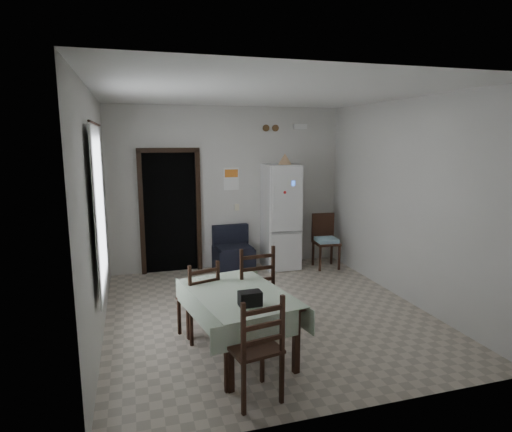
{
  "coord_description": "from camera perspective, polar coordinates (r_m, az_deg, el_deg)",
  "views": [
    {
      "loc": [
        -1.69,
        -5.24,
        2.35
      ],
      "look_at": [
        0.0,
        0.5,
        1.25
      ],
      "focal_mm": 30.0,
      "sensor_mm": 36.0,
      "label": 1
    }
  ],
  "objects": [
    {
      "name": "vent_right",
      "position": [
        7.91,
        2.61,
        11.63
      ],
      "size": [
        0.12,
        0.03,
        0.12
      ],
      "primitive_type": "cylinder",
      "rotation": [
        1.57,
        0.0,
        0.0
      ],
      "color": "brown",
      "rests_on": "ground"
    },
    {
      "name": "dining_chair_far_right",
      "position": [
        5.34,
        -0.58,
        -9.37
      ],
      "size": [
        0.5,
        0.5,
        1.09
      ],
      "primitive_type": null,
      "rotation": [
        0.0,
        0.0,
        3.22
      ],
      "color": "black",
      "rests_on": "ground"
    },
    {
      "name": "dining_chair_near_head",
      "position": [
        4.01,
        -0.35,
        -16.91
      ],
      "size": [
        0.51,
        0.51,
        1.02
      ],
      "primitive_type": null,
      "rotation": [
        0.0,
        0.0,
        3.32
      ],
      "color": "black",
      "rests_on": "ground"
    },
    {
      "name": "dining_table",
      "position": [
        4.79,
        -2.36,
        -14.13
      ],
      "size": [
        1.16,
        1.54,
        0.72
      ],
      "primitive_type": null,
      "rotation": [
        0.0,
        0.0,
        0.19
      ],
      "color": "#AEC2A6",
      "rests_on": "ground"
    },
    {
      "name": "doorway",
      "position": [
        7.83,
        -11.5,
        0.72
      ],
      "size": [
        1.06,
        0.52,
        2.22
      ],
      "color": "black",
      "rests_on": "ground"
    },
    {
      "name": "dining_chair_far_left",
      "position": [
        5.19,
        -7.72,
        -10.83
      ],
      "size": [
        0.51,
        0.51,
        0.95
      ],
      "primitive_type": null,
      "rotation": [
        0.0,
        0.0,
        3.43
      ],
      "color": "black",
      "rests_on": "ground"
    },
    {
      "name": "tan_cone",
      "position": [
        7.6,
        3.88,
        7.6
      ],
      "size": [
        0.24,
        0.24,
        0.19
      ],
      "primitive_type": "cone",
      "rotation": [
        0.0,
        0.0,
        -0.0
      ],
      "color": "tan",
      "rests_on": "fridge"
    },
    {
      "name": "wall_back",
      "position": [
        7.73,
        -3.68,
        3.71
      ],
      "size": [
        4.2,
        0.02,
        2.9
      ],
      "primitive_type": null,
      "color": "beige",
      "rests_on": "ground"
    },
    {
      "name": "curtain_rod",
      "position": [
        5.05,
        -20.68,
        11.46
      ],
      "size": [
        0.02,
        1.6,
        0.02
      ],
      "primitive_type": "cylinder",
      "rotation": [
        1.57,
        0.0,
        0.0
      ],
      "color": "black",
      "rests_on": "ground"
    },
    {
      "name": "vent_left",
      "position": [
        7.85,
        1.34,
        11.65
      ],
      "size": [
        0.12,
        0.03,
        0.12
      ],
      "primitive_type": "cylinder",
      "rotation": [
        1.57,
        0.0,
        0.0
      ],
      "color": "brown",
      "rests_on": "ground"
    },
    {
      "name": "wall_front",
      "position": [
        3.55,
        12.7,
        -4.52
      ],
      "size": [
        4.2,
        0.02,
        2.9
      ],
      "primitive_type": null,
      "color": "beige",
      "rests_on": "ground"
    },
    {
      "name": "light_switch",
      "position": [
        7.8,
        -2.56,
        1.18
      ],
      "size": [
        0.08,
        0.02,
        0.12
      ],
      "primitive_type": "cube",
      "color": "beige",
      "rests_on": "ground"
    },
    {
      "name": "calendar_image",
      "position": [
        7.7,
        -3.31,
        5.7
      ],
      "size": [
        0.24,
        0.01,
        0.14
      ],
      "primitive_type": "cube",
      "color": "orange",
      "rests_on": "ground"
    },
    {
      "name": "ground",
      "position": [
        5.99,
        1.39,
        -12.7
      ],
      "size": [
        4.5,
        4.5,
        0.0
      ],
      "primitive_type": "plane",
      "color": "#A59987",
      "rests_on": "ground"
    },
    {
      "name": "ceiling",
      "position": [
        5.53,
        1.53,
        16.11
      ],
      "size": [
        4.2,
        4.5,
        0.02
      ],
      "primitive_type": null,
      "color": "white",
      "rests_on": "ground"
    },
    {
      "name": "curtain",
      "position": [
        5.11,
        -20.11,
        0.78
      ],
      "size": [
        0.02,
        1.45,
        1.85
      ],
      "primitive_type": "cube",
      "color": "silver",
      "rests_on": "ground"
    },
    {
      "name": "fridge",
      "position": [
        7.75,
        3.32,
        -0.07
      ],
      "size": [
        0.63,
        0.63,
        1.88
      ],
      "primitive_type": null,
      "rotation": [
        0.0,
        0.0,
        -0.03
      ],
      "color": "silver",
      "rests_on": "ground"
    },
    {
      "name": "calendar",
      "position": [
        7.71,
        -3.31,
        4.97
      ],
      "size": [
        0.28,
        0.02,
        0.4
      ],
      "primitive_type": "cube",
      "color": "white",
      "rests_on": "ground"
    },
    {
      "name": "navy_seat",
      "position": [
        7.62,
        -3.03,
        -4.44
      ],
      "size": [
        0.69,
        0.67,
        0.8
      ],
      "primitive_type": null,
      "rotation": [
        0.0,
        0.0,
        0.05
      ],
      "color": "black",
      "rests_on": "ground"
    },
    {
      "name": "wall_left",
      "position": [
        5.33,
        -20.56,
        0.03
      ],
      "size": [
        0.02,
        4.5,
        2.9
      ],
      "primitive_type": null,
      "color": "beige",
      "rests_on": "ground"
    },
    {
      "name": "corner_chair",
      "position": [
        7.88,
        9.36,
        -3.37
      ],
      "size": [
        0.45,
        0.45,
        0.98
      ],
      "primitive_type": null,
      "rotation": [
        0.0,
        0.0,
        -0.07
      ],
      "color": "black",
      "rests_on": "ground"
    },
    {
      "name": "emergency_light",
      "position": [
        8.05,
        5.9,
        11.78
      ],
      "size": [
        0.25,
        0.07,
        0.09
      ],
      "primitive_type": "cube",
      "color": "white",
      "rests_on": "ground"
    },
    {
      "name": "black_bag",
      "position": [
        4.27,
        -0.8,
        -10.94
      ],
      "size": [
        0.23,
        0.14,
        0.14
      ],
      "primitive_type": "cube",
      "rotation": [
        0.0,
        0.0,
        0.03
      ],
      "color": "black",
      "rests_on": "dining_table"
    },
    {
      "name": "window_recess",
      "position": [
        5.12,
        -21.33,
        0.71
      ],
      "size": [
        0.1,
        1.2,
        1.6
      ],
      "primitive_type": "cube",
      "color": "silver",
      "rests_on": "ground"
    },
    {
      "name": "wall_right",
      "position": [
        6.53,
        19.28,
        1.91
      ],
      "size": [
        0.02,
        4.5,
        2.9
      ],
      "primitive_type": null,
      "color": "beige",
      "rests_on": "ground"
    }
  ]
}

